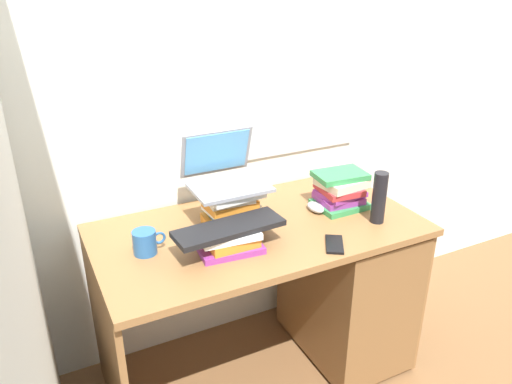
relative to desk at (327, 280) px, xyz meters
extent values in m
plane|color=brown|center=(-0.34, 0.03, -0.42)|extent=(6.00, 6.00, 0.00)
cube|color=silver|center=(-0.34, 0.43, 0.88)|extent=(6.00, 0.05, 2.60)
cube|color=silver|center=(-0.07, 0.40, 0.90)|extent=(0.90, 0.01, 0.80)
cube|color=olive|center=(-0.34, 0.03, 0.33)|extent=(1.35, 0.72, 0.03)
cube|color=olive|center=(-1.00, 0.03, -0.05)|extent=(0.02, 0.66, 0.74)
cube|color=olive|center=(0.32, 0.03, -0.05)|extent=(0.02, 0.66, 0.74)
cube|color=brown|center=(0.11, -0.01, -0.05)|extent=(0.40, 0.61, 0.70)
cube|color=orange|center=(-0.43, 0.09, 0.37)|extent=(0.25, 0.18, 0.04)
cube|color=#2672B2|center=(-0.44, 0.11, 0.40)|extent=(0.17, 0.15, 0.02)
cube|color=white|center=(-0.43, 0.11, 0.42)|extent=(0.22, 0.16, 0.02)
cube|color=orange|center=(-0.44, 0.10, 0.45)|extent=(0.21, 0.15, 0.03)
cube|color=beige|center=(-0.44, 0.10, 0.47)|extent=(0.19, 0.14, 0.02)
cube|color=white|center=(-0.43, 0.09, 0.50)|extent=(0.24, 0.18, 0.03)
cube|color=#8C338C|center=(-0.52, -0.09, 0.36)|extent=(0.25, 0.17, 0.02)
cube|color=orange|center=(-0.52, -0.09, 0.39)|extent=(0.19, 0.14, 0.04)
cube|color=white|center=(-0.53, -0.08, 0.42)|extent=(0.24, 0.18, 0.02)
cube|color=#338C4C|center=(0.07, 0.04, 0.36)|extent=(0.22, 0.19, 0.02)
cube|color=#8C338C|center=(0.07, 0.05, 0.39)|extent=(0.19, 0.18, 0.03)
cube|color=#8C338C|center=(0.07, 0.05, 0.41)|extent=(0.20, 0.18, 0.02)
cube|color=#B22D33|center=(0.06, 0.04, 0.44)|extent=(0.18, 0.20, 0.03)
cube|color=beige|center=(0.08, 0.04, 0.47)|extent=(0.21, 0.19, 0.04)
cube|color=#338C4C|center=(0.07, 0.05, 0.50)|extent=(0.23, 0.17, 0.02)
cube|color=gray|center=(-0.43, 0.10, 0.52)|extent=(0.31, 0.21, 0.01)
cube|color=gray|center=(-0.43, 0.24, 0.62)|extent=(0.31, 0.07, 0.20)
cube|color=#59A5E5|center=(-0.43, 0.23, 0.63)|extent=(0.28, 0.06, 0.18)
cube|color=black|center=(-0.53, -0.09, 0.45)|extent=(0.43, 0.17, 0.02)
ellipsoid|color=#A5A8AD|center=(-0.05, 0.05, 0.37)|extent=(0.06, 0.10, 0.04)
cylinder|color=#265999|center=(-0.82, 0.03, 0.40)|extent=(0.09, 0.09, 0.09)
torus|color=#265999|center=(-0.76, 0.03, 0.40)|extent=(0.05, 0.01, 0.05)
cylinder|color=black|center=(0.13, -0.15, 0.46)|extent=(0.06, 0.06, 0.22)
cube|color=black|center=(-0.15, -0.24, 0.35)|extent=(0.13, 0.15, 0.01)
camera|label=1|loc=(-1.17, -1.61, 1.34)|focal=35.28mm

